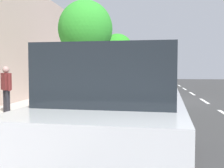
% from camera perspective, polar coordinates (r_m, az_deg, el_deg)
% --- Properties ---
extents(ground, '(57.39, 57.39, 0.00)m').
position_cam_1_polar(ground, '(14.86, 7.38, -3.29)').
color(ground, '#303030').
extents(sidewalk, '(4.23, 35.87, 0.15)m').
position_cam_1_polar(sidewalk, '(15.35, -6.89, -2.79)').
color(sidewalk, '#B0A49B').
rests_on(sidewalk, ground).
extents(curb_edge, '(0.16, 35.87, 0.15)m').
position_cam_1_polar(curb_edge, '(14.95, 1.28, -2.93)').
color(curb_edge, gray).
rests_on(curb_edge, ground).
extents(lane_stripe_centre, '(0.14, 35.80, 0.01)m').
position_cam_1_polar(lane_stripe_centre, '(15.15, 18.17, -3.29)').
color(lane_stripe_centre, white).
rests_on(lane_stripe_centre, ground).
extents(lane_stripe_bike_edge, '(0.12, 35.87, 0.01)m').
position_cam_1_polar(lane_stripe_bike_edge, '(14.87, 6.93, -3.27)').
color(lane_stripe_bike_edge, white).
rests_on(lane_stripe_bike_edge, ground).
extents(building_facade, '(0.50, 35.87, 5.78)m').
position_cam_1_polar(building_facade, '(16.07, -15.21, 7.43)').
color(building_facade, '#BCA397').
rests_on(building_facade, ground).
extents(parked_suv_tan_nearest, '(2.16, 4.80, 1.99)m').
position_cam_1_polar(parked_suv_tan_nearest, '(28.42, 6.71, 1.92)').
color(parked_suv_tan_nearest, tan).
rests_on(parked_suv_tan_nearest, ground).
extents(parked_sedan_black_second, '(1.84, 4.40, 1.52)m').
position_cam_1_polar(parked_sedan_black_second, '(21.21, 5.87, 0.72)').
color(parked_sedan_black_second, black).
rests_on(parked_sedan_black_second, ground).
extents(parked_pickup_white_mid, '(2.25, 5.40, 1.95)m').
position_cam_1_polar(parked_pickup_white_mid, '(13.73, 5.12, -0.05)').
color(parked_pickup_white_mid, white).
rests_on(parked_pickup_white_mid, ground).
extents(parked_suv_silver_far, '(2.19, 4.81, 1.99)m').
position_cam_1_polar(parked_suv_silver_far, '(4.65, 2.01, -5.03)').
color(parked_suv_silver_far, '#B7BABF').
rests_on(parked_suv_silver_far, ground).
extents(bicycle_at_curb, '(1.31, 1.26, 0.79)m').
position_cam_1_polar(bicycle_at_curb, '(9.48, 0.38, -4.64)').
color(bicycle_at_curb, black).
rests_on(bicycle_at_curb, ground).
extents(cyclist_with_backpack, '(0.55, 0.54, 1.73)m').
position_cam_1_polar(cyclist_with_backpack, '(9.90, -0.51, -0.43)').
color(cyclist_with_backpack, '#C6B284').
rests_on(cyclist_with_backpack, ground).
extents(street_tree_near_cyclist, '(2.62, 2.62, 4.36)m').
position_cam_1_polar(street_tree_near_cyclist, '(23.42, 1.10, 6.76)').
color(street_tree_near_cyclist, '#503426').
rests_on(street_tree_near_cyclist, sidewalk).
extents(street_tree_mid_block, '(2.27, 2.27, 4.37)m').
position_cam_1_polar(street_tree_mid_block, '(12.04, -5.41, 10.85)').
color(street_tree_mid_block, brown).
rests_on(street_tree_mid_block, sidewalk).
extents(pedestrian_on_phone, '(0.50, 0.44, 1.60)m').
position_cam_1_polar(pedestrian_on_phone, '(10.16, -20.61, -0.58)').
color(pedestrian_on_phone, black).
rests_on(pedestrian_on_phone, sidewalk).
extents(fire_hydrant, '(0.22, 0.22, 0.84)m').
position_cam_1_polar(fire_hydrant, '(10.43, -3.92, -2.89)').
color(fire_hydrant, red).
rests_on(fire_hydrant, sidewalk).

